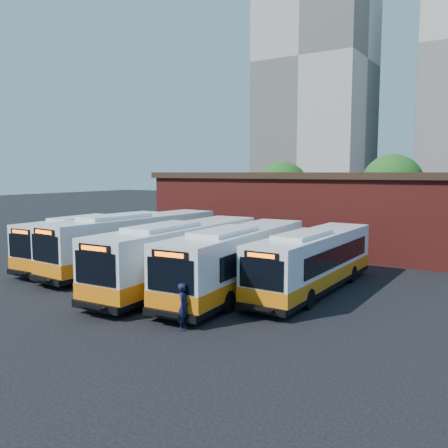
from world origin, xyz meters
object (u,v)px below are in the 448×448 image
Objects in this scene: bus_west at (135,244)px; transit_worker at (184,306)px; bus_midwest at (180,258)px; bus_east at (313,263)px; bus_mideast at (238,263)px; bus_farwest at (99,242)px.

bus_west is 12.83m from transit_worker.
bus_midwest is 7.31m from bus_east.
bus_east is (3.26, 2.46, -0.11)m from bus_mideast.
bus_east is at bearing 1.85° from bus_farwest.
bus_west is 1.05× the size of bus_mideast.
bus_west reaches higher than bus_farwest.
bus_farwest is at bearing 41.52° from transit_worker.
bus_mideast reaches higher than bus_east.
bus_west is at bearing -175.48° from bus_east.
bus_farwest is 6.65× the size of transit_worker.
bus_east is at bearing -31.13° from transit_worker.
transit_worker is (13.47, -7.91, -0.61)m from bus_farwest.
bus_mideast is at bearing -8.72° from bus_farwest.
bus_farwest is 0.92× the size of bus_west.
bus_farwest is at bearing -175.87° from bus_west.
bus_mideast is (12.26, -1.57, 0.05)m from bus_farwest.
bus_farwest is 1.04× the size of bus_east.
bus_west is 1.13× the size of bus_east.
bus_east is (12.11, 0.89, -0.18)m from bus_west.
transit_worker is (4.56, -5.66, -0.71)m from bus_midwest.
transit_worker is (-2.04, -8.80, -0.56)m from bus_east.
bus_mideast reaches higher than bus_farwest.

